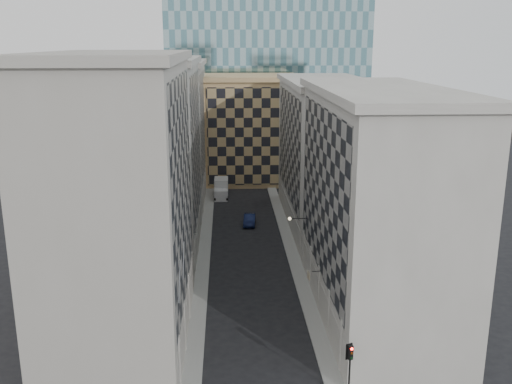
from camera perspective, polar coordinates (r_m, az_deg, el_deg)
name	(u,v)px	position (r m, az deg, el deg)	size (l,w,h in m)	color
sidewalk_west	(204,254)	(68.20, -5.22, -6.20)	(1.50, 100.00, 0.15)	gray
sidewalk_east	(292,252)	(68.58, 3.63, -6.04)	(1.50, 100.00, 0.15)	gray
bldg_left_a	(122,203)	(47.15, -13.22, -1.12)	(10.80, 22.80, 23.70)	#9D978D
bldg_left_b	(155,156)	(68.44, -10.07, 3.52)	(10.80, 22.80, 22.70)	gray
bldg_left_c	(172,132)	(90.08, -8.42, 5.94)	(10.80, 22.80, 21.70)	#9D978D
bldg_right_a	(375,204)	(52.38, 11.83, -1.16)	(10.80, 26.80, 20.70)	#A7A299
bldg_right_b	(324,153)	(78.19, 6.86, 3.93)	(10.80, 28.80, 19.70)	#A7A299
tan_block	(251,128)	(102.74, -0.53, 6.40)	(16.80, 14.80, 18.80)	tan
church_tower	(237,28)	(115.70, -1.90, 16.03)	(7.20, 7.20, 51.50)	#2F2B25
flagpoles_left	(181,270)	(43.05, -7.46, -7.78)	(0.10, 6.33, 2.33)	gray
bracket_lamp	(291,219)	(60.84, 3.55, -2.68)	(1.98, 0.36, 0.36)	black
traffic_light	(350,360)	(41.56, 9.38, -16.24)	(0.51, 0.51, 4.17)	black
box_truck	(221,189)	(92.43, -3.50, 0.26)	(2.25, 5.41, 2.96)	silver
dark_car	(250,220)	(78.51, -0.65, -2.78)	(1.57, 4.49, 1.48)	#0F183A
shop_sign	(309,275)	(52.69, 5.35, -8.29)	(1.18, 0.71, 0.79)	black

